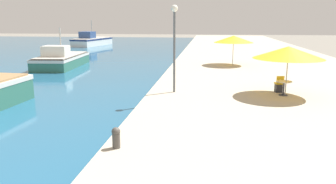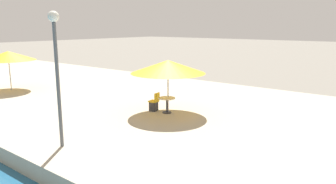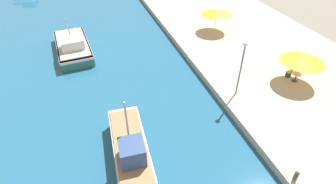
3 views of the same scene
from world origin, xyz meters
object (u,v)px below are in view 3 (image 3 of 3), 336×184
Objects in this scene: fishing_boat_mid at (73,46)px; cafe_table at (296,76)px; fishing_boat_near at (131,151)px; mooring_bollard at (296,175)px; cafe_umbrella_white at (217,12)px; cafe_chair_left at (289,74)px; cafe_umbrella_pink at (303,58)px; lamppost at (242,60)px.

fishing_boat_mid is 21.62m from cafe_table.
fishing_boat_near is 15.84m from fishing_boat_mid.
mooring_bollard is (8.42, -4.71, 0.01)m from fishing_boat_near.
cafe_umbrella_white is 20.08m from mooring_bollard.
mooring_bollard is at bearing -103.79° from cafe_umbrella_white.
mooring_bollard is (-6.48, -8.66, 0.02)m from cafe_chair_left.
cafe_chair_left is 1.39× the size of mooring_bollard.
cafe_umbrella_pink is (17.83, -12.36, 2.07)m from fishing_boat_mid.
fishing_boat_mid is at bearing 145.27° from cafe_umbrella_pink.
fishing_boat_near is 2.09× the size of cafe_umbrella_white.
fishing_boat_mid is at bearing 103.39° from fishing_boat_near.
cafe_umbrella_pink is at bearing 49.97° from mooring_bollard.
cafe_umbrella_pink is 5.36× the size of mooring_bollard.
lamppost is at bearing 83.52° from mooring_bollard.
cafe_chair_left reaches higher than mooring_bollard.
mooring_bollard is at bearing -134.81° from cafe_chair_left.
mooring_bollard is 0.14× the size of lamppost.
fishing_boat_near reaches higher than cafe_table.
cafe_umbrella_white is 4.17× the size of cafe_table.
fishing_boat_mid is 1.70× the size of lamppost.
fishing_boat_near is at bearing -84.40° from fishing_boat_mid.
cafe_table is (1.82, -11.47, -1.66)m from cafe_umbrella_white.
fishing_boat_near is 1.53× the size of lamppost.
fishing_boat_near reaches higher than cafe_umbrella_white.
fishing_boat_near is 15.42m from cafe_chair_left.
fishing_boat_near reaches higher than mooring_bollard.
cafe_umbrella_white is at bearing 76.21° from mooring_bollard.
fishing_boat_mid is 21.79m from cafe_umbrella_pink.
cafe_umbrella_white is 11.05m from cafe_chair_left.
cafe_chair_left reaches higher than cafe_table.
cafe_umbrella_pink is 1.05× the size of cafe_umbrella_white.
lamppost is (-5.77, 0.09, 0.89)m from cafe_umbrella_pink.
cafe_chair_left is (17.63, -11.65, 0.19)m from fishing_boat_mid.
fishing_boat_near is 10.29m from lamppost.
cafe_umbrella_white is (13.19, 14.71, 1.86)m from fishing_boat_near.
cafe_umbrella_white is 0.73× the size of lamppost.
fishing_boat_mid is 16.07m from cafe_umbrella_white.
lamppost is (-5.67, 0.10, 2.56)m from cafe_table.
cafe_table is 6.22m from lamppost.
fishing_boat_near is 19.84m from cafe_umbrella_white.
cafe_umbrella_pink reaches higher than mooring_bollard.
cafe_table is (17.73, -12.36, 0.40)m from fishing_boat_mid.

